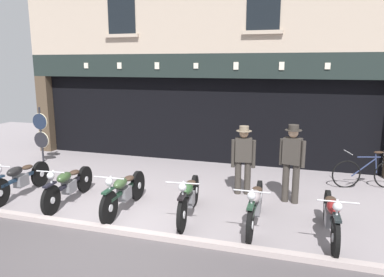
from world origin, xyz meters
TOP-DOWN VIEW (x-y plane):
  - ground at (0.00, -0.98)m, footprint 23.38×22.00m
  - shop_facade at (-0.00, 7.03)m, footprint 11.68×4.42m
  - motorcycle_far_left at (-3.04, 1.11)m, footprint 0.62×2.05m
  - motorcycle_left at (-1.72, 1.09)m, footprint 0.62×2.02m
  - motorcycle_center_left at (-0.34, 1.03)m, footprint 0.62×2.02m
  - motorcycle_center at (1.03, 1.12)m, footprint 0.62×1.98m
  - motorcycle_center_right at (2.34, 1.09)m, footprint 0.62×2.08m
  - motorcycle_right at (3.68, 0.98)m, footprint 0.62×1.96m
  - salesman_left at (1.83, 2.79)m, footprint 0.55×0.35m
  - shopkeeper_center at (2.92, 2.56)m, footprint 0.55×0.36m
  - tyre_sign_pole at (-4.62, 3.81)m, footprint 0.52×0.06m
  - advert_board_near at (1.58, 5.40)m, footprint 0.75×0.03m
  - advert_board_far at (2.65, 5.40)m, footprint 0.81×0.03m
  - leaning_bicycle at (4.70, 4.13)m, footprint 1.68×0.65m

SIDE VIEW (x-z plane):
  - ground at x=0.00m, z-range -0.13..0.05m
  - leaning_bicycle at x=4.70m, z-range -0.10..0.85m
  - motorcycle_left at x=-1.72m, z-range -0.04..0.87m
  - motorcycle_far_left at x=-3.04m, z-range -0.04..0.88m
  - motorcycle_right at x=3.68m, z-range -0.03..0.88m
  - motorcycle_center_left at x=-0.34m, z-range -0.04..0.89m
  - motorcycle_center at x=1.03m, z-range -0.03..0.89m
  - motorcycle_center_right at x=2.34m, z-range -0.03..0.89m
  - salesman_left at x=1.83m, z-range 0.09..1.71m
  - tyre_sign_pole at x=-4.62m, z-range 0.11..1.82m
  - shopkeeper_center at x=2.92m, z-range 0.10..1.84m
  - shop_facade at x=0.00m, z-range -1.33..4.64m
  - advert_board_far at x=2.65m, z-range 1.30..2.25m
  - advert_board_near at x=1.58m, z-range 1.28..2.36m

